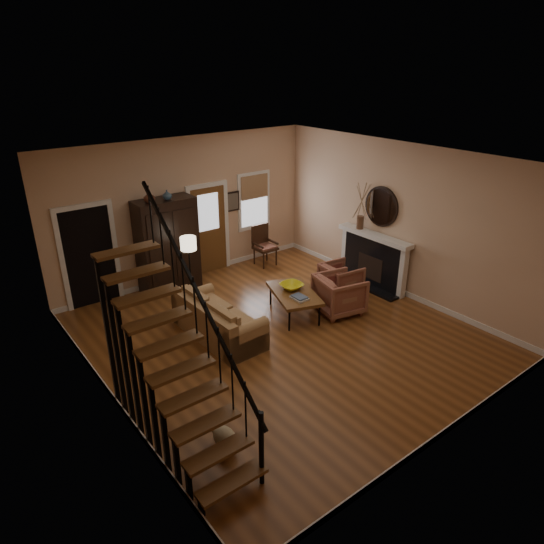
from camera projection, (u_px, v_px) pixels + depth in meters
room at (210, 240)px, 9.67m from camera, size 7.00×7.33×3.30m
staircase at (173, 339)px, 6.09m from camera, size 0.94×2.80×3.20m
fireplace at (374, 254)px, 11.04m from camera, size 0.33×1.95×2.30m
armoire at (167, 245)px, 10.70m from camera, size 1.30×0.60×2.10m
vase_a at (149, 197)px, 9.95m from camera, size 0.24×0.24×0.25m
vase_b at (167, 195)px, 10.19m from camera, size 0.20×0.20×0.21m
sofa at (218, 319)px, 9.06m from camera, size 0.92×2.02×0.74m
coffee_table at (294, 303)px, 9.88m from camera, size 1.18×1.53×0.51m
bowl at (291, 286)px, 9.89m from camera, size 0.46×0.46×0.11m
books at (299, 297)px, 9.48m from camera, size 0.25×0.34×0.06m
armchair_left at (339, 294)px, 9.93m from camera, size 1.06×1.04×0.81m
armchair_right at (341, 279)px, 10.71m from camera, size 0.87×0.85×0.71m
floor_lamp at (190, 270)px, 10.27m from camera, size 0.34×0.34×1.46m
side_chair at (265, 246)px, 12.19m from camera, size 0.54×0.54×1.02m
dog at (225, 439)px, 6.47m from camera, size 0.28×0.47×0.34m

